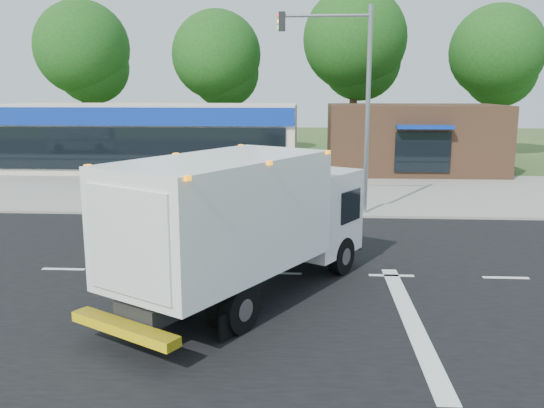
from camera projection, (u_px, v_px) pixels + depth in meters
The scene contains 11 objects.
ground at pixel (280, 274), 15.58m from camera, with size 120.00×120.00×0.00m, color #385123.
road_asphalt at pixel (280, 274), 15.58m from camera, with size 60.00×14.00×0.02m, color black.
sidewalk at pixel (289, 209), 23.59m from camera, with size 60.00×2.40×0.12m, color gray.
parking_apron at pixel (293, 187), 29.28m from camera, with size 60.00×9.00×0.02m, color gray.
lane_markings at pixel (332, 292), 14.17m from camera, with size 55.20×7.00×0.01m.
ems_box_truck at pixel (245, 217), 13.35m from camera, with size 6.10×8.01×3.49m.
emergency_worker at pixel (164, 244), 15.33m from camera, with size 0.69×0.71×1.75m.
retail_strip_mall at pixel (149, 137), 35.23m from camera, with size 18.00×6.20×4.00m.
brown_storefront at pixel (413, 139), 34.31m from camera, with size 10.00×6.70×4.00m.
traffic_signal_pole at pixel (351, 89), 21.90m from camera, with size 3.51×0.25×8.00m.
background_trees at pixel (287, 54), 41.73m from camera, with size 36.77×7.39×12.10m.
Camera 1 is at (0.72, -14.88, 4.93)m, focal length 38.00 mm.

